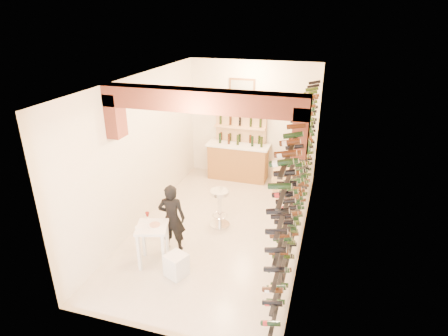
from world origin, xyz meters
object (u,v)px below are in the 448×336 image
chrome_barstool (220,205)px  person (172,218)px  wine_rack (296,171)px  white_stool (176,265)px  tasting_table (152,233)px  back_counter (238,161)px  crate_lower (283,185)px

chrome_barstool → person: bearing=-118.4°
wine_rack → person: bearing=-155.2°
wine_rack → white_stool: 2.82m
tasting_table → chrome_barstool: (0.78, 1.60, -0.16)m
back_counter → person: 3.67m
chrome_barstool → back_counter: bearing=95.8°
tasting_table → person: 0.52m
wine_rack → crate_lower: bearing=102.9°
back_counter → chrome_barstool: back_counter is taller
chrome_barstool → crate_lower: bearing=62.8°
wine_rack → white_stool: size_ratio=13.47×
white_stool → person: (-0.37, 0.70, 0.49)m
white_stool → chrome_barstool: (0.24, 1.82, 0.28)m
tasting_table → crate_lower: 4.16m
wine_rack → person: wine_rack is taller
person → crate_lower: person is taller
person → chrome_barstool: person is taller
wine_rack → person: (-2.18, -1.01, -0.84)m
chrome_barstool → wine_rack: bearing=-4.2°
tasting_table → back_counter: bearing=66.1°
chrome_barstool → crate_lower: size_ratio=1.56×
tasting_table → person: person is taller
wine_rack → chrome_barstool: (-1.57, 0.12, -1.06)m
chrome_barstool → white_stool: bearing=-97.4°
tasting_table → white_stool: 0.73m
tasting_table → white_stool: bearing=-38.4°
back_counter → chrome_barstool: (0.26, -2.53, -0.04)m
wine_rack → back_counter: wine_rack is taller
tasting_table → chrome_barstool: size_ratio=1.13×
tasting_table → white_stool: tasting_table is taller
back_counter → tasting_table: 4.17m
person → crate_lower: 3.66m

